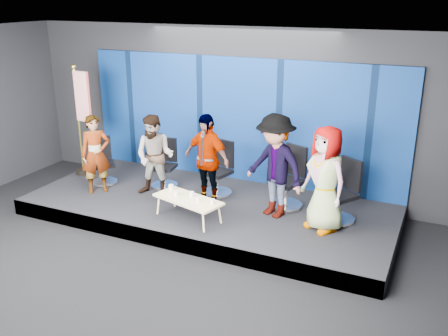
% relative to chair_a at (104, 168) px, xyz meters
% --- Properties ---
extents(ground, '(10.00, 10.00, 0.00)m').
position_rel_chair_a_xyz_m(ground, '(2.48, -2.53, -0.62)').
color(ground, black).
rests_on(ground, ground).
extents(room_walls, '(10.02, 8.02, 3.51)m').
position_rel_chair_a_xyz_m(room_walls, '(2.48, -2.53, 1.81)').
color(room_walls, black).
rests_on(room_walls, ground).
extents(riser, '(7.00, 3.00, 0.30)m').
position_rel_chair_a_xyz_m(riser, '(2.48, -0.03, -0.47)').
color(riser, black).
rests_on(riser, ground).
extents(backdrop, '(7.00, 0.08, 2.60)m').
position_rel_chair_a_xyz_m(backdrop, '(2.48, 1.42, 0.98)').
color(backdrop, '#072254').
rests_on(backdrop, riser).
extents(chair_a, '(0.78, 0.78, 0.97)m').
position_rel_chair_a_xyz_m(chair_a, '(0.00, 0.00, 0.00)').
color(chair_a, silver).
rests_on(chair_a, riser).
extents(panelist_a, '(0.68, 0.67, 1.58)m').
position_rel_chair_a_xyz_m(panelist_a, '(0.20, -0.45, 0.47)').
color(panelist_a, black).
rests_on(panelist_a, riser).
extents(chair_b, '(0.65, 0.65, 1.00)m').
position_rel_chair_a_xyz_m(chair_b, '(1.28, 0.37, 0.01)').
color(chair_b, silver).
rests_on(chair_b, riser).
extents(panelist_b, '(0.88, 0.73, 1.63)m').
position_rel_chair_a_xyz_m(panelist_b, '(1.38, -0.12, 0.49)').
color(panelist_b, black).
rests_on(panelist_b, riser).
extents(chair_c, '(0.73, 0.73, 1.08)m').
position_rel_chair_a_xyz_m(chair_c, '(2.47, 0.46, 0.03)').
color(chair_c, silver).
rests_on(chair_c, riser).
extents(panelist_c, '(1.10, 0.66, 1.75)m').
position_rel_chair_a_xyz_m(panelist_c, '(2.46, -0.04, 0.55)').
color(panelist_c, black).
rests_on(panelist_c, riser).
extents(chair_d, '(0.85, 0.85, 1.16)m').
position_rel_chair_a_xyz_m(chair_d, '(3.92, 0.45, 0.06)').
color(chair_d, silver).
rests_on(chair_d, riser).
extents(panelist_d, '(1.38, 1.10, 1.88)m').
position_rel_chair_a_xyz_m(panelist_d, '(3.81, -0.05, 0.62)').
color(panelist_d, black).
rests_on(panelist_d, riser).
extents(chair_e, '(0.87, 0.87, 1.12)m').
position_rel_chair_a_xyz_m(chair_e, '(4.96, 0.23, 0.05)').
color(chair_e, silver).
rests_on(chair_e, riser).
extents(panelist_e, '(1.06, 0.96, 1.81)m').
position_rel_chair_a_xyz_m(panelist_e, '(4.76, -0.23, 0.58)').
color(panelist_e, black).
rests_on(panelist_e, riser).
extents(coffee_table, '(1.36, 0.85, 0.39)m').
position_rel_chair_a_xyz_m(coffee_table, '(2.49, -0.84, 0.04)').
color(coffee_table, tan).
rests_on(coffee_table, riser).
extents(mug_a, '(0.09, 0.09, 0.11)m').
position_rel_chair_a_xyz_m(mug_a, '(2.02, -0.63, 0.12)').
color(mug_a, silver).
rests_on(mug_a, coffee_table).
extents(mug_b, '(0.08, 0.08, 0.09)m').
position_rel_chair_a_xyz_m(mug_b, '(2.24, -0.83, 0.11)').
color(mug_b, silver).
rests_on(mug_b, coffee_table).
extents(mug_c, '(0.08, 0.08, 0.10)m').
position_rel_chair_a_xyz_m(mug_c, '(2.52, -0.76, 0.12)').
color(mug_c, silver).
rests_on(mug_c, coffee_table).
extents(mug_d, '(0.07, 0.07, 0.09)m').
position_rel_chair_a_xyz_m(mug_d, '(2.72, -0.91, 0.11)').
color(mug_d, silver).
rests_on(mug_d, coffee_table).
extents(mug_e, '(0.08, 0.08, 0.09)m').
position_rel_chair_a_xyz_m(mug_e, '(2.99, -0.88, 0.12)').
color(mug_e, silver).
rests_on(mug_e, coffee_table).
extents(flag_stand, '(0.55, 0.32, 2.42)m').
position_rel_chair_a_xyz_m(flag_stand, '(-0.65, 0.23, 0.96)').
color(flag_stand, black).
rests_on(flag_stand, riser).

